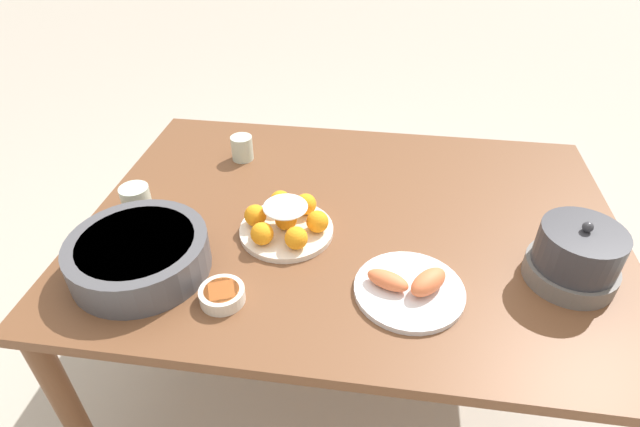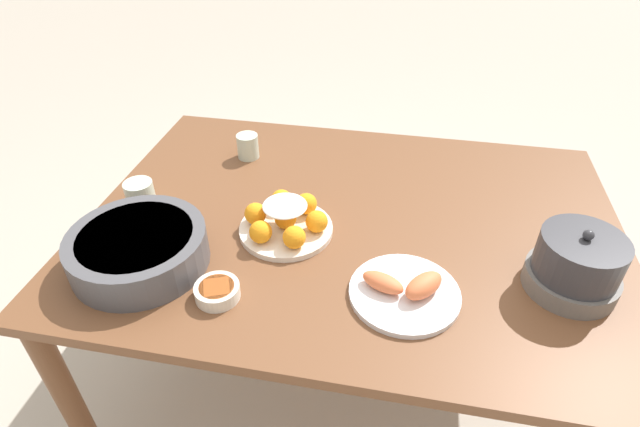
{
  "view_description": "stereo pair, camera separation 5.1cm",
  "coord_description": "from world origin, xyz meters",
  "px_view_note": "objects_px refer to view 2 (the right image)",
  "views": [
    {
      "loc": [
        -0.07,
        1.1,
        1.55
      ],
      "look_at": [
        0.08,
        0.04,
        0.75
      ],
      "focal_mm": 28.0,
      "sensor_mm": 36.0,
      "label": 1
    },
    {
      "loc": [
        -0.12,
        1.09,
        1.55
      ],
      "look_at": [
        0.08,
        0.04,
        0.75
      ],
      "focal_mm": 28.0,
      "sensor_mm": 36.0,
      "label": 2
    }
  ],
  "objects_px": {
    "seafood_platter": "(405,290)",
    "sauce_bowl": "(217,291)",
    "cup_far": "(140,194)",
    "dining_table": "(352,241)",
    "serving_bowl": "(138,248)",
    "cup_near": "(248,146)",
    "warming_pot": "(576,265)",
    "cake_plate": "(286,221)"
  },
  "relations": [
    {
      "from": "seafood_platter",
      "to": "sauce_bowl",
      "type": "bearing_deg",
      "value": 11.38
    },
    {
      "from": "sauce_bowl",
      "to": "cup_far",
      "type": "xyz_separation_m",
      "value": [
        0.34,
        -0.3,
        0.02
      ]
    },
    {
      "from": "dining_table",
      "to": "seafood_platter",
      "type": "xyz_separation_m",
      "value": [
        -0.16,
        0.26,
        0.09
      ]
    },
    {
      "from": "serving_bowl",
      "to": "cup_near",
      "type": "relative_size",
      "value": 4.18
    },
    {
      "from": "dining_table",
      "to": "warming_pot",
      "type": "bearing_deg",
      "value": 162.95
    },
    {
      "from": "serving_bowl",
      "to": "sauce_bowl",
      "type": "bearing_deg",
      "value": 161.76
    },
    {
      "from": "cake_plate",
      "to": "sauce_bowl",
      "type": "height_order",
      "value": "cake_plate"
    },
    {
      "from": "warming_pot",
      "to": "serving_bowl",
      "type": "bearing_deg",
      "value": 6.24
    },
    {
      "from": "cup_far",
      "to": "seafood_platter",
      "type": "bearing_deg",
      "value": 163.93
    },
    {
      "from": "sauce_bowl",
      "to": "warming_pot",
      "type": "xyz_separation_m",
      "value": [
        -0.79,
        -0.19,
        0.05
      ]
    },
    {
      "from": "cake_plate",
      "to": "warming_pot",
      "type": "bearing_deg",
      "value": 173.73
    },
    {
      "from": "dining_table",
      "to": "warming_pot",
      "type": "height_order",
      "value": "warming_pot"
    },
    {
      "from": "seafood_platter",
      "to": "cake_plate",
      "type": "bearing_deg",
      "value": -28.64
    },
    {
      "from": "seafood_platter",
      "to": "cup_near",
      "type": "distance_m",
      "value": 0.76
    },
    {
      "from": "warming_pot",
      "to": "cup_near",
      "type": "bearing_deg",
      "value": -25.39
    },
    {
      "from": "sauce_bowl",
      "to": "seafood_platter",
      "type": "height_order",
      "value": "seafood_platter"
    },
    {
      "from": "sauce_bowl",
      "to": "dining_table",
      "type": "bearing_deg",
      "value": -127.17
    },
    {
      "from": "sauce_bowl",
      "to": "cup_far",
      "type": "relative_size",
      "value": 1.28
    },
    {
      "from": "cake_plate",
      "to": "warming_pot",
      "type": "relative_size",
      "value": 1.19
    },
    {
      "from": "cup_near",
      "to": "warming_pot",
      "type": "height_order",
      "value": "warming_pot"
    },
    {
      "from": "dining_table",
      "to": "cup_near",
      "type": "distance_m",
      "value": 0.48
    },
    {
      "from": "serving_bowl",
      "to": "sauce_bowl",
      "type": "relative_size",
      "value": 3.21
    },
    {
      "from": "cup_near",
      "to": "seafood_platter",
      "type": "bearing_deg",
      "value": 135.35
    },
    {
      "from": "cup_far",
      "to": "sauce_bowl",
      "type": "bearing_deg",
      "value": 138.2
    },
    {
      "from": "cake_plate",
      "to": "warming_pot",
      "type": "distance_m",
      "value": 0.7
    },
    {
      "from": "sauce_bowl",
      "to": "cup_far",
      "type": "bearing_deg",
      "value": -41.8
    },
    {
      "from": "sauce_bowl",
      "to": "cup_far",
      "type": "distance_m",
      "value": 0.46
    },
    {
      "from": "seafood_platter",
      "to": "cup_far",
      "type": "height_order",
      "value": "cup_far"
    },
    {
      "from": "cup_far",
      "to": "dining_table",
      "type": "bearing_deg",
      "value": -175.81
    },
    {
      "from": "cake_plate",
      "to": "cup_far",
      "type": "bearing_deg",
      "value": -5.47
    },
    {
      "from": "cup_far",
      "to": "warming_pot",
      "type": "distance_m",
      "value": 1.14
    },
    {
      "from": "serving_bowl",
      "to": "warming_pot",
      "type": "bearing_deg",
      "value": -173.76
    },
    {
      "from": "cup_far",
      "to": "cup_near",
      "type": "bearing_deg",
      "value": -124.79
    },
    {
      "from": "cake_plate",
      "to": "cup_near",
      "type": "bearing_deg",
      "value": -58.77
    },
    {
      "from": "cup_far",
      "to": "serving_bowl",
      "type": "bearing_deg",
      "value": 116.65
    },
    {
      "from": "cup_near",
      "to": "warming_pot",
      "type": "bearing_deg",
      "value": 154.61
    },
    {
      "from": "cake_plate",
      "to": "cup_near",
      "type": "relative_size",
      "value": 3.13
    },
    {
      "from": "serving_bowl",
      "to": "dining_table",
      "type": "bearing_deg",
      "value": -150.71
    },
    {
      "from": "sauce_bowl",
      "to": "seafood_platter",
      "type": "xyz_separation_m",
      "value": [
        -0.42,
        -0.08,
        -0.0
      ]
    },
    {
      "from": "seafood_platter",
      "to": "warming_pot",
      "type": "relative_size",
      "value": 1.22
    },
    {
      "from": "seafood_platter",
      "to": "cup_near",
      "type": "height_order",
      "value": "cup_near"
    },
    {
      "from": "dining_table",
      "to": "seafood_platter",
      "type": "distance_m",
      "value": 0.32
    }
  ]
}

